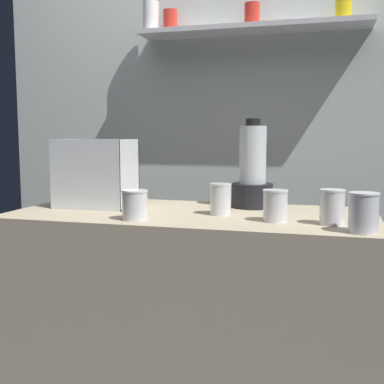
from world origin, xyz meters
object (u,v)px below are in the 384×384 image
Objects in this scene: juice_cup_mango_far_left at (135,206)px; juice_cup_beet_far_right at (363,214)px; juice_cup_pomegranate_left at (220,201)px; juice_cup_pomegranate_right at (332,209)px; carrot_display_bin at (97,186)px; blender_pitcher at (252,174)px; juice_cup_orange_middle at (275,207)px.

juice_cup_mango_far_left is 0.77m from juice_cup_beet_far_right.
juice_cup_pomegranate_right is (0.41, -0.10, 0.00)m from juice_cup_pomegranate_left.
juice_cup_mango_far_left is at bearing -42.43° from carrot_display_bin.
carrot_display_bin reaches higher than juice_cup_mango_far_left.
juice_cup_mango_far_left is 0.68m from juice_cup_pomegranate_right.
carrot_display_bin is 0.65m from blender_pitcher.
juice_cup_pomegranate_left is 0.23m from juice_cup_orange_middle.
juice_cup_orange_middle is at bearing 11.59° from juice_cup_mango_far_left.
juice_cup_beet_far_right is (0.09, -0.12, 0.00)m from juice_cup_pomegranate_right.
juice_cup_mango_far_left is 0.49m from juice_cup_orange_middle.
carrot_display_bin reaches higher than juice_cup_pomegranate_left.
juice_cup_pomegranate_right is at bearing -2.65° from juice_cup_orange_middle.
juice_cup_pomegranate_left reaches higher than juice_cup_mango_far_left.
juice_cup_pomegranate_left is (0.54, -0.06, -0.03)m from carrot_display_bin.
blender_pitcher is 0.61m from juice_cup_beet_far_right.
juice_cup_pomegranate_left is 0.42m from juice_cup_pomegranate_right.
blender_pitcher is 0.46m from juice_cup_pomegranate_right.
carrot_display_bin is 2.58× the size of juice_cup_pomegranate_right.
blender_pitcher reaches higher than juice_cup_beet_far_right.
juice_cup_pomegranate_right reaches higher than juice_cup_orange_middle.
blender_pitcher is 3.07× the size of juice_cup_pomegranate_right.
juice_cup_orange_middle is (0.76, -0.15, -0.04)m from carrot_display_bin.
juice_cup_beet_far_right reaches higher than juice_cup_mango_far_left.
juice_cup_orange_middle is 0.93× the size of juice_cup_pomegranate_right.
juice_cup_orange_middle is at bearing -23.30° from juice_cup_pomegranate_left.
carrot_display_bin is 2.77× the size of juice_cup_orange_middle.
juice_cup_orange_middle is 0.19m from juice_cup_pomegranate_right.
juice_cup_mango_far_left is 0.85× the size of juice_cup_beet_far_right.
carrot_display_bin reaches higher than juice_cup_pomegranate_right.
juice_cup_pomegranate_right is 0.95× the size of juice_cup_beet_far_right.
juice_cup_pomegranate_left is at bearing 156.70° from juice_cup_orange_middle.
juice_cup_mango_far_left is at bearing -144.44° from juice_cup_pomegranate_left.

